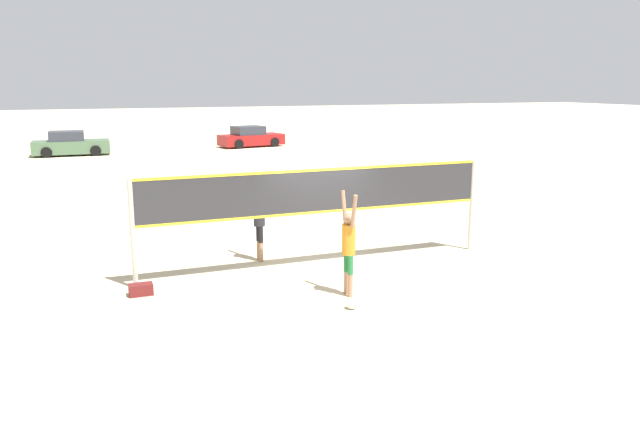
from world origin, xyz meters
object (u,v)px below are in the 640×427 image
(player_blocker, at_px, (259,215))
(parked_car_near, at_px, (251,138))
(player_spiker, at_px, (349,242))
(volleyball, at_px, (352,304))
(parked_car_mid, at_px, (70,145))
(gear_bag, at_px, (141,290))
(volleyball_net, at_px, (320,197))

(player_blocker, xyz_separation_m, parked_car_near, (7.48, 27.63, -0.53))
(player_spiker, distance_m, volleyball, 1.33)
(player_spiker, height_order, player_blocker, player_blocker)
(player_blocker, height_order, parked_car_mid, player_blocker)
(gear_bag, distance_m, parked_car_mid, 28.23)
(player_blocker, relative_size, gear_bag, 4.52)
(volleyball_net, bearing_deg, volleyball, -99.58)
(parked_car_near, bearing_deg, parked_car_mid, 174.96)
(volleyball_net, height_order, player_spiker, volleyball_net)
(player_blocker, bearing_deg, parked_car_near, 164.85)
(player_blocker, bearing_deg, player_spiker, 17.06)
(parked_car_near, distance_m, parked_car_mid, 11.74)
(parked_car_near, height_order, parked_car_mid, parked_car_mid)
(volleyball_net, relative_size, volleyball, 39.52)
(volleyball_net, relative_size, parked_car_mid, 1.95)
(volleyball_net, distance_m, player_spiker, 2.24)
(gear_bag, height_order, parked_car_near, parked_car_near)
(volleyball_net, xyz_separation_m, player_spiker, (-0.22, -2.15, -0.57))
(volleyball, relative_size, parked_car_mid, 0.05)
(volleyball, bearing_deg, volleyball_net, 80.42)
(player_spiker, xyz_separation_m, volleyball, (-0.27, -0.77, -1.05))
(player_blocker, distance_m, parked_car_near, 28.63)
(player_blocker, height_order, gear_bag, player_blocker)
(parked_car_near, xyz_separation_m, parked_car_mid, (-11.70, -0.99, 0.03))
(volleyball_net, distance_m, parked_car_near, 29.37)
(player_blocker, distance_m, parked_car_mid, 26.97)
(volleyball, bearing_deg, parked_car_mid, 99.15)
(volleyball_net, bearing_deg, player_spiker, -95.96)
(player_blocker, relative_size, parked_car_near, 0.48)
(volleyball, height_order, parked_car_near, parked_car_near)
(gear_bag, bearing_deg, player_blocker, 27.06)
(volleyball, relative_size, parked_car_near, 0.05)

